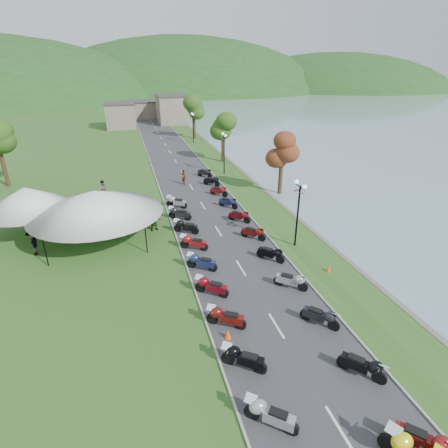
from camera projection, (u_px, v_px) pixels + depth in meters
road at (182, 172)px, 44.77m from camera, size 7.00×120.00×0.02m
hills_backdrop at (132, 91)px, 184.84m from camera, size 360.00×120.00×76.00m
far_building at (142, 111)px, 82.64m from camera, size 18.00×16.00×5.00m
moto_row_left at (226, 318)px, 18.25m from camera, size 2.60×37.43×1.10m
moto_row_right at (261, 242)px, 25.99m from camera, size 2.60×40.63×1.10m
vendor_tent_main at (98, 215)px, 26.99m from camera, size 6.71×6.71×4.00m
vendor_tent_side at (30, 211)px, 27.72m from camera, size 4.58×4.58×4.00m
tree_lakeside at (282, 160)px, 36.09m from camera, size 2.61×2.61×7.25m
pedestrian_a at (111, 236)px, 28.28m from camera, size 0.78×0.77×1.75m
pedestrian_b at (104, 198)px, 36.28m from camera, size 1.03×0.75×1.90m
pedestrian_c at (36, 254)px, 25.48m from camera, size 0.91×1.35×1.94m
traffic_cone_near at (228, 334)px, 17.56m from camera, size 0.34×0.34×0.53m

